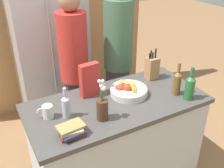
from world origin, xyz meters
TOP-DOWN VIEW (x-y plane):
  - kitchen_island at (0.00, 0.00)m, footprint 1.48×0.71m
  - back_wall_wood at (0.00, 1.77)m, footprint 2.68×0.12m
  - refrigerator at (-0.13, 1.41)m, footprint 0.82×0.62m
  - fruit_bowl at (0.14, 0.05)m, footprint 0.32×0.32m
  - knife_block at (0.49, 0.20)m, footprint 0.11×0.09m
  - flower_vase at (-0.21, -0.15)m, footprint 0.09×0.09m
  - cereal_box at (-0.15, 0.20)m, footprint 0.17×0.07m
  - coffee_mug at (-0.56, 0.06)m, footprint 0.12×0.08m
  - book_stack at (-0.48, -0.22)m, footprint 0.19×0.15m
  - bottle_oil at (-0.43, 0.00)m, footprint 0.06×0.06m
  - bottle_vinegar at (0.50, -0.14)m, footprint 0.07×0.07m
  - bottle_wine at (0.54, -0.24)m, footprint 0.08×0.08m
  - person_at_sink at (-0.09, 0.72)m, footprint 0.29×0.29m
  - person_in_blue at (0.40, 0.68)m, footprint 0.31×0.31m

SIDE VIEW (x-z plane):
  - kitchen_island at x=0.00m, z-range 0.00..0.93m
  - refrigerator at x=-0.13m, z-range 0.00..1.90m
  - book_stack at x=-0.48m, z-range 0.93..1.01m
  - fruit_bowl at x=0.14m, z-range 0.92..1.02m
  - coffee_mug at x=-0.56m, z-range 0.93..1.03m
  - person_at_sink at x=-0.09m, z-range 0.12..1.84m
  - bottle_oil at x=-0.43m, z-range 0.90..1.15m
  - person_in_blue at x=0.40m, z-range 0.13..1.93m
  - knife_block at x=0.49m, z-range 0.89..1.18m
  - flower_vase at x=-0.21m, z-range 0.88..1.21m
  - bottle_wine at x=0.54m, z-range 0.90..1.19m
  - bottle_vinegar at x=0.50m, z-range 0.90..1.19m
  - cereal_box at x=-0.15m, z-range 0.93..1.22m
  - back_wall_wood at x=0.00m, z-range 0.00..2.60m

